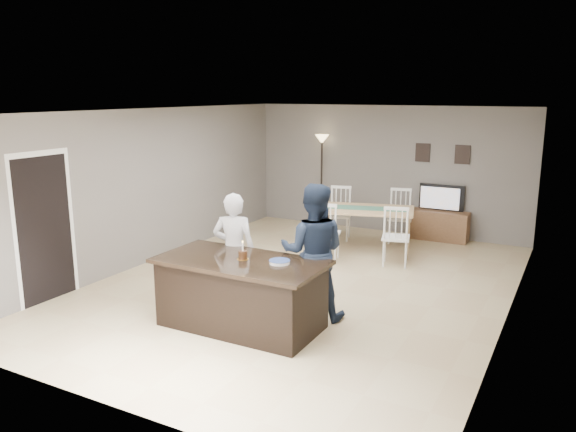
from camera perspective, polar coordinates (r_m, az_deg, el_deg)
The scene contains 14 objects.
floor at distance 8.91m, azimuth 1.60°, elevation -7.01°, with size 8.00×8.00×0.00m, color tan.
room_shell at distance 8.50m, azimuth 1.67°, elevation 3.71°, with size 8.00×8.00×8.00m.
kitchen_island at distance 7.28m, azimuth -4.76°, elevation -7.80°, with size 2.15×1.10×0.90m.
tv_console at distance 11.88m, azimuth 15.01°, elevation -0.94°, with size 1.20×0.40×0.60m, color brown.
television at distance 11.83m, azimuth 15.24°, elevation 1.79°, with size 0.91×0.12×0.53m, color black.
tv_screen_glow at distance 11.75m, azimuth 15.16°, elevation 1.76°, with size 0.78×0.78×0.00m, color orange.
picture_frames at distance 11.85m, azimuth 15.40°, elevation 6.13°, with size 1.10×0.02×0.38m.
doorway at distance 8.68m, azimuth -23.59°, elevation 0.03°, with size 0.00×2.10×2.65m.
woman at distance 7.85m, azimuth -5.49°, elevation -3.52°, with size 0.60×0.39×1.63m, color silver.
man at distance 7.43m, azimuth 2.56°, elevation -3.64°, with size 0.89×0.69×1.83m, color #182236.
birthday_cake at distance 7.15m, azimuth -4.62°, elevation -3.95°, with size 0.15×0.15×0.24m.
plate_stack at distance 6.96m, azimuth -0.86°, elevation -4.68°, with size 0.26×0.26×0.04m.
dining_table at distance 10.68m, azimuth 7.87°, elevation 0.03°, with size 2.13×2.35×1.08m.
floor_lamp at distance 12.52m, azimuth 3.45°, elevation 6.15°, with size 0.31×0.31×2.05m.
Camera 1 is at (3.72, -7.53, 2.98)m, focal length 35.00 mm.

